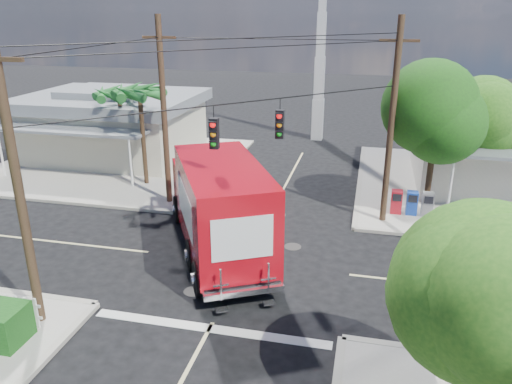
% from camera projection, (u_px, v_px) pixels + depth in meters
% --- Properties ---
extents(ground, '(120.00, 120.00, 0.00)m').
position_uv_depth(ground, '(244.00, 263.00, 19.22)').
color(ground, black).
rests_on(ground, ground).
extents(sidewalk_ne, '(14.12, 14.12, 0.14)m').
position_uv_depth(sidewalk_ne, '(490.00, 189.00, 26.82)').
color(sidewalk_ne, '#ADA79C').
rests_on(sidewalk_ne, ground).
extents(sidewalk_nw, '(14.12, 14.12, 0.14)m').
position_uv_depth(sidewalk_nw, '(120.00, 163.00, 31.44)').
color(sidewalk_nw, '#ADA79C').
rests_on(sidewalk_nw, ground).
extents(road_markings, '(32.00, 32.00, 0.01)m').
position_uv_depth(road_markings, '(234.00, 282.00, 17.87)').
color(road_markings, beige).
rests_on(road_markings, ground).
extents(building_nw, '(10.80, 10.20, 4.30)m').
position_uv_depth(building_nw, '(113.00, 123.00, 32.38)').
color(building_nw, beige).
rests_on(building_nw, sidewalk_nw).
extents(radio_tower, '(0.80, 0.80, 17.00)m').
position_uv_depth(radio_tower, '(320.00, 62.00, 35.43)').
color(radio_tower, silver).
rests_on(radio_tower, ground).
extents(tree_ne_front, '(4.21, 4.14, 6.66)m').
position_uv_depth(tree_ne_front, '(438.00, 115.00, 22.21)').
color(tree_ne_front, '#422D1C').
rests_on(tree_ne_front, sidewalk_ne).
extents(tree_ne_back, '(3.77, 3.66, 5.82)m').
position_uv_depth(tree_ne_back, '(488.00, 120.00, 23.87)').
color(tree_ne_back, '#422D1C').
rests_on(tree_ne_back, sidewalk_ne).
extents(tree_se, '(3.67, 3.54, 5.62)m').
position_uv_depth(tree_se, '(499.00, 292.00, 9.71)').
color(tree_se, '#422D1C').
rests_on(tree_se, sidewalk_se).
extents(palm_nw_front, '(3.01, 3.08, 5.59)m').
position_uv_depth(palm_nw_front, '(140.00, 94.00, 25.92)').
color(palm_nw_front, '#422D1C').
rests_on(palm_nw_front, sidewalk_nw).
extents(palm_nw_back, '(3.01, 3.08, 5.19)m').
position_uv_depth(palm_nw_back, '(119.00, 95.00, 27.84)').
color(palm_nw_back, '#422D1C').
rests_on(palm_nw_back, sidewalk_nw).
extents(utility_poles, '(12.00, 10.68, 9.00)m').
position_uv_depth(utility_poles, '(214.00, 133.00, 19.40)').
color(utility_poles, '#473321').
rests_on(utility_poles, ground).
extents(vending_boxes, '(1.90, 0.50, 1.10)m').
position_uv_depth(vending_boxes, '(412.00, 203.00, 23.26)').
color(vending_boxes, '#AB131F').
rests_on(vending_boxes, sidewalk_ne).
extents(delivery_truck, '(6.48, 9.17, 3.89)m').
position_uv_depth(delivery_truck, '(219.00, 206.00, 19.48)').
color(delivery_truck, black).
rests_on(delivery_truck, ground).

